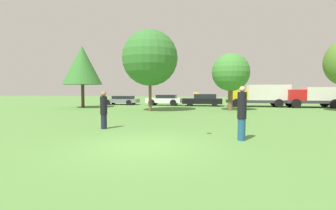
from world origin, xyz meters
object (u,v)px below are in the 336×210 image
object	(u,v)px
tree_0	(82,65)
delivery_truck_red	(314,96)
frisbee	(196,93)
delivery_truck_yellow	(260,95)
tree_2	(231,72)
parked_car_white	(164,100)
person_catcher	(242,113)
parked_car_grey	(121,100)
person_thrower	(104,110)
parked_car_black	(203,100)
tree_1	(150,58)

from	to	relation	value
tree_0	delivery_truck_red	world-z (taller)	tree_0
frisbee	tree_0	bearing A→B (deg)	133.24
frisbee	tree_0	xyz separation A→B (m)	(-12.74, 13.55, 2.62)
frisbee	delivery_truck_yellow	size ratio (longest dim) A/B	0.04
tree_2	parked_car_white	size ratio (longest dim) A/B	1.22
frisbee	delivery_truck_red	size ratio (longest dim) A/B	0.04
person_catcher	parked_car_white	distance (m)	20.36
tree_2	delivery_truck_red	bearing A→B (deg)	32.49
frisbee	parked_car_grey	distance (m)	22.04
person_thrower	tree_0	xyz separation A→B (m)	(-8.40, 12.33, 3.41)
delivery_truck_red	person_thrower	bearing A→B (deg)	48.51
parked_car_grey	parked_car_black	bearing A→B (deg)	176.33
person_catcher	delivery_truck_yellow	distance (m)	19.20
tree_1	tree_2	world-z (taller)	tree_1
tree_0	parked_car_black	bearing A→B (deg)	23.43
tree_2	parked_car_white	world-z (taller)	tree_2
tree_0	parked_car_white	bearing A→B (deg)	35.98
tree_1	delivery_truck_red	distance (m)	17.28
person_catcher	tree_1	distance (m)	13.39
tree_0	tree_2	distance (m)	14.60
person_thrower	parked_car_grey	xyz separation A→B (m)	(-6.52, 17.91, -0.30)
tree_0	tree_2	bearing A→B (deg)	-2.08
person_thrower	tree_0	bearing A→B (deg)	137.86
parked_car_grey	parked_car_black	xyz separation A→B (m)	(9.96, -0.45, 0.11)
tree_1	delivery_truck_yellow	xyz separation A→B (m)	(10.03, 7.72, -3.20)
person_catcher	tree_0	world-z (taller)	tree_0
person_catcher	parked_car_grey	world-z (taller)	person_catcher
person_thrower	tree_1	world-z (taller)	tree_1
parked_car_white	delivery_truck_yellow	size ratio (longest dim) A/B	0.60
parked_car_black	delivery_truck_yellow	bearing A→B (deg)	178.68
person_catcher	frisbee	world-z (taller)	person_catcher
tree_1	delivery_truck_yellow	distance (m)	13.06
tree_0	tree_2	xyz separation A→B (m)	(14.56, -0.53, -0.98)
tree_0	parked_car_grey	size ratio (longest dim) A/B	1.43
person_catcher	person_thrower	bearing A→B (deg)	-0.00
person_thrower	parked_car_white	world-z (taller)	person_thrower
parked_car_black	person_thrower	bearing A→B (deg)	77.80
delivery_truck_yellow	person_thrower	bearing A→B (deg)	60.38
frisbee	parked_car_black	world-z (taller)	frisbee
tree_2	person_catcher	bearing A→B (deg)	-90.77
person_thrower	person_catcher	xyz separation A→B (m)	(5.98, -1.45, 0.09)
tree_0	parked_car_grey	world-z (taller)	tree_0
person_catcher	delivery_truck_red	xyz separation A→B (m)	(8.69, 18.66, 0.21)
person_catcher	parked_car_white	world-z (taller)	person_catcher
parked_car_grey	parked_car_white	size ratio (longest dim) A/B	1.07
parked_car_black	delivery_truck_red	size ratio (longest dim) A/B	0.79
delivery_truck_yellow	delivery_truck_red	world-z (taller)	delivery_truck_yellow
delivery_truck_red	frisbee	bearing A→B (deg)	59.70
tree_0	parked_car_black	size ratio (longest dim) A/B	1.42
frisbee	tree_1	world-z (taller)	tree_1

